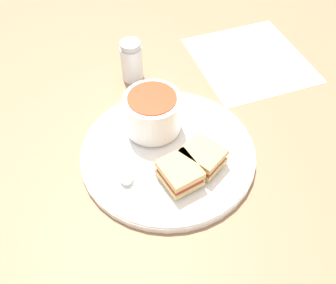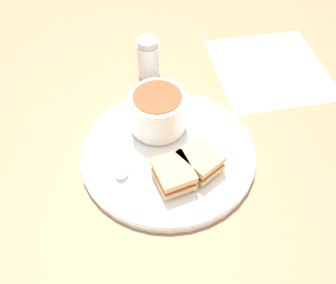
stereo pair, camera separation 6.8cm
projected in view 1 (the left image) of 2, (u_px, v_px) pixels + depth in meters
ground_plane at (168, 155)px, 0.71m from camera, size 2.40×2.40×0.00m
plate at (168, 152)px, 0.70m from camera, size 0.31×0.31×0.02m
soup_bowl at (153, 112)px, 0.70m from camera, size 0.10×0.10×0.07m
spoon at (126, 173)px, 0.66m from camera, size 0.03×0.11×0.01m
sandwich_half_near at (180, 173)px, 0.64m from camera, size 0.08×0.09×0.03m
sandwich_half_far at (203, 156)px, 0.66m from camera, size 0.09×0.09×0.03m
salt_shaker at (132, 61)px, 0.81m from camera, size 0.05×0.05×0.09m
menu_sheet at (250, 60)px, 0.89m from camera, size 0.31×0.32×0.00m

